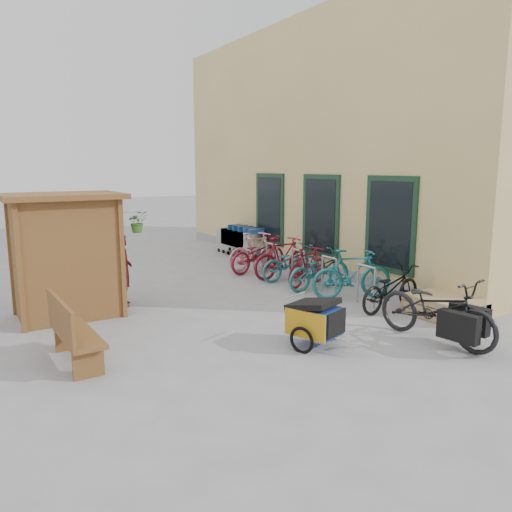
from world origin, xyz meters
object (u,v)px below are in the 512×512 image
pallet_stack (443,306)px  person_kiosk (123,270)px  cargo_bike (438,310)px  bike_4 (291,263)px  kiosk (61,238)px  child_trailer (315,319)px  bike_6 (258,254)px  bike_0 (391,288)px  bike_7 (255,251)px  bike_3 (308,266)px  shopping_carts (239,238)px  bike_2 (320,270)px  bike_1 (352,274)px  bike_5 (283,258)px  bench (71,331)px

pallet_stack → person_kiosk: person_kiosk is taller
cargo_bike → bike_4: bearing=76.1°
kiosk → bike_4: kiosk is taller
child_trailer → bike_6: bearing=48.0°
child_trailer → bike_4: bike_4 is taller
bike_0 → bike_7: size_ratio=0.97×
pallet_stack → bike_3: bike_3 is taller
shopping_carts → person_kiosk: bearing=-142.1°
bike_0 → bike_3: (-0.12, 2.60, 0.02)m
person_kiosk → bike_7: 4.61m
shopping_carts → bike_3: (-0.66, -4.56, -0.11)m
bike_7 → bike_0: bearing=174.8°
bike_0 → bike_7: 4.94m
shopping_carts → bike_6: shopping_carts is taller
child_trailer → bike_2: bearing=31.0°
kiosk → bike_1: kiosk is taller
cargo_bike → bike_1: cargo_bike is taller
kiosk → bike_7: kiosk is taller
shopping_carts → bike_5: size_ratio=1.24×
bike_1 → bike_2: bearing=24.4°
bike_0 → bike_6: bearing=-3.0°
kiosk → bike_0: kiosk is taller
bench → bike_4: size_ratio=0.91×
pallet_stack → child_trailer: child_trailer is taller
bike_1 → bike_4: size_ratio=1.06×
bike_4 → person_kiosk: bearing=90.4°
child_trailer → bike_1: 3.22m
cargo_bike → bike_1: 2.94m
pallet_stack → bike_7: bike_7 is taller
bike_6 → bike_7: 0.33m
kiosk → bike_6: bearing=16.4°
pallet_stack → bike_7: 5.84m
cargo_bike → bike_2: 3.93m
bench → cargo_bike: cargo_bike is taller
bike_4 → bike_5: size_ratio=0.96×
person_kiosk → bike_4: (4.39, 0.10, -0.30)m
bike_1 → bike_4: 2.22m
person_kiosk → bike_2: person_kiosk is taller
person_kiosk → bike_2: 4.53m
shopping_carts → bike_1: bike_1 is taller
kiosk → bike_2: (5.61, -0.88, -1.08)m
bike_0 → bike_4: size_ratio=1.00×
cargo_bike → bike_0: cargo_bike is taller
shopping_carts → bike_7: size_ratio=1.25×
child_trailer → bike_7: bearing=48.4°
pallet_stack → person_kiosk: (-5.05, 4.08, 0.55)m
shopping_carts → bike_0: 7.18m
shopping_carts → bike_6: 2.68m
bike_1 → bike_7: bearing=22.3°
cargo_bike → bike_5: 5.40m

